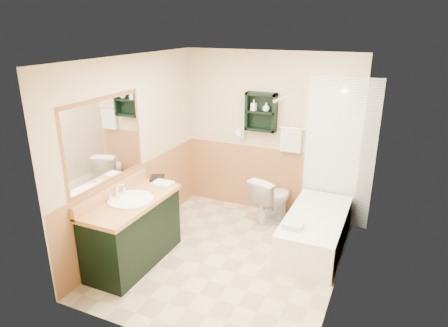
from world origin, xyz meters
TOP-DOWN VIEW (x-y plane):
  - floor at (0.00, 0.00)m, footprint 3.00×3.00m
  - back_wall at (0.00, 1.52)m, footprint 2.60×0.04m
  - left_wall at (-1.32, 0.00)m, footprint 0.04×3.00m
  - right_wall at (1.32, 0.00)m, footprint 0.04×3.00m
  - ceiling at (0.00, 0.00)m, footprint 2.60×3.00m
  - wainscot_left at (-1.29, 0.00)m, footprint 2.98×2.98m
  - wainscot_back at (0.00, 1.49)m, footprint 2.58×2.58m
  - mirror_frame at (-1.27, -0.55)m, footprint 1.30×1.30m
  - mirror_glass at (-1.27, -0.55)m, footprint 1.20×1.20m
  - tile_right at (1.28, 0.75)m, footprint 1.50×1.50m
  - tile_back at (1.03, 1.48)m, footprint 0.95×0.95m
  - tile_accent at (1.27, 0.75)m, footprint 1.50×1.50m
  - wall_shelf at (-0.10, 1.41)m, footprint 0.45×0.15m
  - hair_dryer at (-0.40, 1.43)m, footprint 0.10×0.24m
  - towel_bar at (0.35, 1.45)m, footprint 0.40×0.06m
  - curtain_rod at (0.53, 0.75)m, footprint 0.03×1.60m
  - shower_curtain at (0.53, 0.92)m, footprint 1.05×1.05m
  - vanity at (-0.99, -0.53)m, footprint 0.59×1.29m
  - bathtub at (0.93, 0.68)m, footprint 0.70×1.50m
  - toilet at (0.19, 1.16)m, footprint 0.60×0.79m
  - counter_towel at (-0.90, -0.00)m, footprint 0.25×0.20m
  - vanity_book at (-1.16, 0.12)m, footprint 0.17×0.10m
  - tub_towel at (0.73, 0.22)m, footprint 0.23×0.19m
  - soap_bottle_a at (-0.21, 1.40)m, footprint 0.09×0.16m
  - soap_bottle_b at (-0.02, 1.40)m, footprint 0.12×0.14m

SIDE VIEW (x-z plane):
  - floor at x=0.00m, z-range 0.00..0.00m
  - bathtub at x=0.93m, z-range 0.00..0.47m
  - toilet at x=0.19m, z-range 0.00..0.69m
  - vanity at x=-0.99m, z-range 0.00..0.82m
  - wainscot_left at x=-1.29m, z-range 0.00..1.00m
  - wainscot_back at x=0.00m, z-range 0.00..1.00m
  - tub_towel at x=0.73m, z-range 0.47..0.54m
  - counter_towel at x=-0.90m, z-range 0.82..0.86m
  - vanity_book at x=-1.16m, z-range 0.82..1.06m
  - tile_right at x=1.28m, z-range 0.00..2.10m
  - tile_back at x=1.03m, z-range 0.00..2.10m
  - shower_curtain at x=0.53m, z-range 0.30..2.00m
  - back_wall at x=0.00m, z-range 0.00..2.40m
  - left_wall at x=-1.32m, z-range 0.00..2.40m
  - right_wall at x=1.32m, z-range 0.00..2.40m
  - hair_dryer at x=-0.40m, z-range 1.11..1.29m
  - towel_bar at x=0.35m, z-range 1.15..1.55m
  - mirror_frame at x=-1.27m, z-range 1.00..2.00m
  - mirror_glass at x=-1.27m, z-range 1.05..1.95m
  - wall_shelf at x=-0.10m, z-range 1.27..1.83m
  - soap_bottle_a at x=-0.21m, z-range 1.56..1.64m
  - soap_bottle_b at x=-0.02m, z-range 1.56..1.67m
  - tile_accent at x=1.27m, z-range 1.85..1.95m
  - curtain_rod at x=0.53m, z-range 1.98..2.02m
  - ceiling at x=0.00m, z-range 2.40..2.44m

